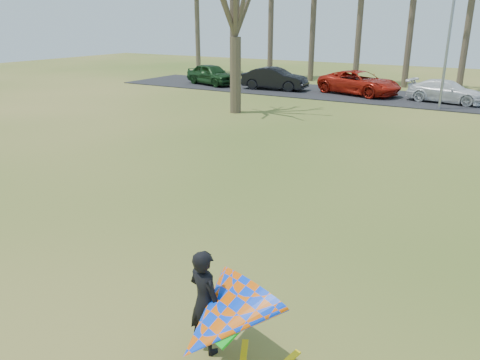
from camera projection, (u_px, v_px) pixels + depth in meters
The scene contains 8 objects.
ground at pixel (197, 248), 11.02m from camera, with size 100.00×100.00×0.00m, color #2B5713.
parking_strip at pixel (414, 99), 31.36m from camera, with size 46.00×7.00×0.06m, color black.
streetlight at pixel (453, 31), 26.43m from camera, with size 2.28×0.18×8.00m.
car_0 at pixel (212, 74), 37.99m from camera, with size 1.95×4.85×1.65m, color #163816.
car_1 at pixel (275, 79), 35.29m from camera, with size 1.73×4.96×1.64m, color black.
car_2 at pixel (359, 83), 32.98m from camera, with size 2.72×5.90×1.64m, color #AC1B0D.
car_3 at pixel (446, 91), 29.83m from camera, with size 1.96×4.82×1.40m, color white.
kite_flyer at pixel (218, 318), 7.01m from camera, with size 2.13×2.39×2.02m.
Camera 1 is at (5.92, -8.00, 5.10)m, focal length 35.00 mm.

